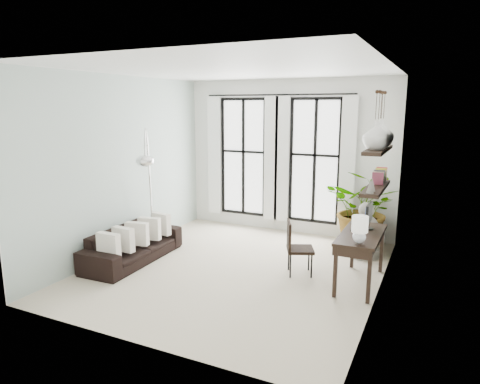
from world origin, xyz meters
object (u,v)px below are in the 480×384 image
Objects in this scene: sofa at (133,244)px; desk_chair at (295,244)px; plant at (365,209)px; arc_lamp at (147,159)px; buddha at (365,234)px; desk at (360,238)px.

sofa is 2.82m from desk_chair.
plant is 0.66× the size of arc_lamp.
buddha reaches higher than desk_chair.
plant is 4.11m from arc_lamp.
desk reaches higher than sofa.
desk is at bearing -84.20° from buddha.
buddha is (3.61, 1.95, 0.13)m from sofa.
plant is 1.99m from desk_chair.
desk is 1.03m from desk_chair.
desk_chair is (-0.77, -1.82, -0.26)m from plant.
buddha is at bearing 24.44° from arc_lamp.
sofa is 1.46× the size of desk.
desk reaches higher than desk_chair.
plant is 1.74× the size of desk_chair.
sofa is 3.82m from desk.
desk is 0.59× the size of arc_lamp.
plant is 1.11× the size of desk.
arc_lamp reaches higher than desk.
arc_lamp reaches higher than sofa.
desk is (3.74, 0.61, 0.45)m from sofa.
desk_chair is at bearing 5.64° from arc_lamp.
arc_lamp is at bearing -148.60° from plant.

